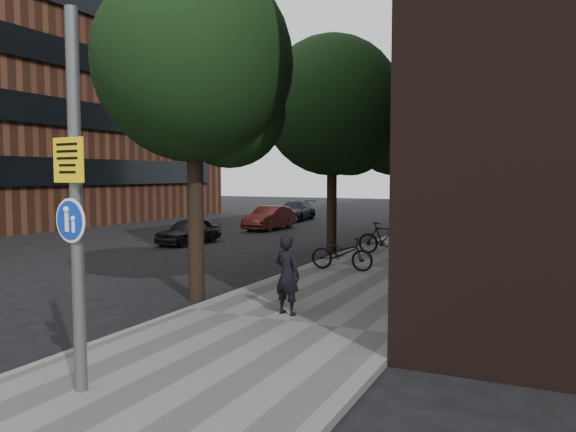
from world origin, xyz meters
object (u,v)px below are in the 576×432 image
Objects in this scene: signpost at (76,201)px; parked_bike_facade_near at (427,271)px; parked_car_near at (189,231)px; pedestrian at (287,275)px.

parked_bike_facade_near is (2.65, 8.10, -1.94)m from signpost.
parked_bike_facade_near is at bearing 79.55° from signpost.
parked_car_near is at bearing 79.21° from parked_bike_facade_near.
pedestrian is 12.84m from parked_car_near.
pedestrian is (0.68, 4.60, -1.60)m from signpost.
signpost is 3.02× the size of pedestrian.
signpost is 16.23m from parked_car_near.
parked_car_near reaches higher than parked_bike_facade_near.
parked_bike_facade_near is 12.30m from parked_car_near.
parked_car_near is (-10.87, 5.76, -0.02)m from parked_bike_facade_near.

